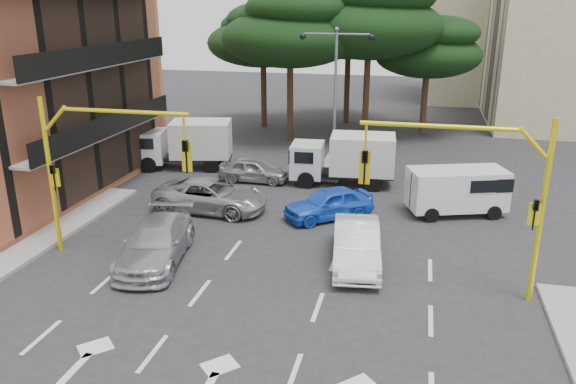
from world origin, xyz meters
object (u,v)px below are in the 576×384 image
van_white (456,191)px  box_truck_b (343,160)px  car_silver_wagon (156,242)px  car_silver_cross_a (211,196)px  car_silver_cross_b (254,170)px  car_white_hatch (356,244)px  box_truck_a (184,145)px  signal_mast_left (91,157)px  signal_mast_right (484,183)px  car_blue_compact (329,203)px  street_lamp_center (336,73)px

van_white → box_truck_b: box_truck_b is taller
car_silver_wagon → car_silver_cross_a: car_silver_wagon is taller
car_silver_wagon → van_white: 13.51m
car_silver_wagon → car_silver_cross_b: bearing=75.9°
car_white_hatch → box_truck_a: (-11.23, 10.48, 0.60)m
signal_mast_left → car_white_hatch: bearing=8.4°
box_truck_a → car_silver_wagon: bearing=-174.6°
box_truck_a → signal_mast_right: bearing=-140.9°
car_white_hatch → car_silver_cross_a: size_ratio=0.90×
car_blue_compact → van_white: 5.86m
street_lamp_center → car_silver_cross_b: street_lamp_center is taller
signal_mast_left → car_blue_compact: bearing=36.3°
signal_mast_left → street_lamp_center: size_ratio=0.77×
car_silver_cross_b → box_truck_b: bearing=-82.5°
box_truck_a → signal_mast_left: bearing=174.8°
street_lamp_center → box_truck_b: size_ratio=1.42×
signal_mast_left → car_silver_cross_b: 11.17m
signal_mast_left → signal_mast_right: bearing=0.0°
street_lamp_center → car_silver_cross_b: bearing=-134.6°
signal_mast_left → car_silver_cross_a: signal_mast_left is taller
signal_mast_right → box_truck_b: signal_mast_right is taller
car_blue_compact → car_silver_cross_b: (-4.79, 4.45, -0.05)m
car_blue_compact → car_silver_cross_b: bearing=-171.2°
car_silver_cross_a → van_white: van_white is taller
car_white_hatch → signal_mast_right: bearing=-27.1°
box_truck_a → box_truck_b: 9.49m
car_silver_cross_b → box_truck_a: box_truck_a is taller
car_silver_cross_a → box_truck_a: size_ratio=0.94×
street_lamp_center → car_white_hatch: street_lamp_center is taller
signal_mast_right → car_silver_wagon: signal_mast_right is taller
car_silver_wagon → van_white: van_white is taller
signal_mast_left → van_white: signal_mast_left is taller
car_blue_compact → box_truck_a: 11.31m
box_truck_b → box_truck_a: bearing=79.4°
signal_mast_right → signal_mast_left: (-13.61, 0.00, 0.00)m
car_blue_compact → box_truck_a: bearing=-161.0°
car_white_hatch → car_silver_wagon: (-7.28, -1.47, -0.02)m
car_blue_compact → van_white: (5.54, 1.87, 0.38)m
signal_mast_right → street_lamp_center: street_lamp_center is taller
signal_mast_left → car_blue_compact: 10.28m
signal_mast_right → box_truck_a: signal_mast_right is taller
car_white_hatch → box_truck_a: size_ratio=0.84×
car_silver_cross_a → box_truck_a: box_truck_a is taller
signal_mast_right → car_white_hatch: (-4.00, 1.42, -3.11)m
signal_mast_left → car_silver_wagon: (2.33, -0.05, -3.13)m
signal_mast_left → street_lamp_center: 15.65m
car_silver_cross_b → box_truck_a: size_ratio=0.67×
car_white_hatch → car_silver_wagon: size_ratio=0.91×
van_white → box_truck_b: size_ratio=0.78×
signal_mast_left → car_blue_compact: (7.87, 5.79, -3.19)m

